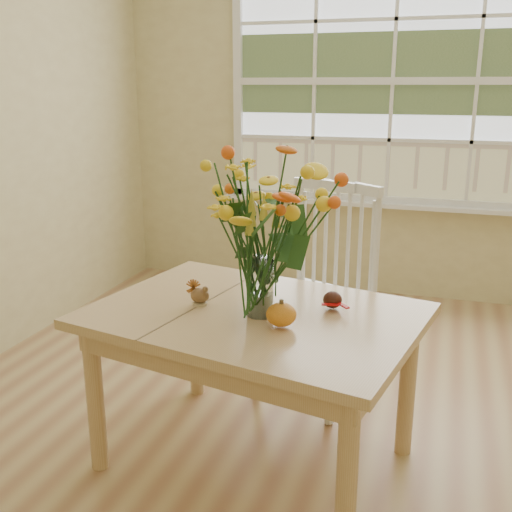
% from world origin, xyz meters
% --- Properties ---
extents(floor, '(4.00, 4.50, 0.01)m').
position_xyz_m(floor, '(0.00, 0.00, -0.01)').
color(floor, '#A77750').
rests_on(floor, ground).
extents(wall_back, '(4.00, 0.02, 2.70)m').
position_xyz_m(wall_back, '(0.00, 2.25, 1.35)').
color(wall_back, '#CABB81').
rests_on(wall_back, floor).
extents(window, '(2.42, 0.12, 1.74)m').
position_xyz_m(window, '(0.00, 2.21, 1.53)').
color(window, silver).
rests_on(window, wall_back).
extents(dining_table, '(1.40, 1.11, 0.67)m').
position_xyz_m(dining_table, '(-0.26, -0.06, 0.58)').
color(dining_table, tan).
rests_on(dining_table, floor).
extents(windsor_chair, '(0.62, 0.60, 1.05)m').
position_xyz_m(windsor_chair, '(-0.12, 0.63, 0.58)').
color(windsor_chair, white).
rests_on(windsor_chair, floor).
extents(flower_vase, '(0.48, 0.48, 0.57)m').
position_xyz_m(flower_vase, '(-0.22, -0.10, 1.01)').
color(flower_vase, white).
rests_on(flower_vase, dining_table).
extents(pumpkin, '(0.11, 0.11, 0.09)m').
position_xyz_m(pumpkin, '(-0.11, -0.19, 0.71)').
color(pumpkin, orange).
rests_on(pumpkin, dining_table).
extents(turkey_figurine, '(0.09, 0.07, 0.10)m').
position_xyz_m(turkey_figurine, '(-0.49, -0.06, 0.71)').
color(turkey_figurine, '#CCB78C').
rests_on(turkey_figurine, dining_table).
extents(dark_gourd, '(0.13, 0.11, 0.07)m').
position_xyz_m(dark_gourd, '(0.03, 0.06, 0.70)').
color(dark_gourd, '#38160F').
rests_on(dark_gourd, dining_table).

